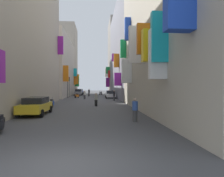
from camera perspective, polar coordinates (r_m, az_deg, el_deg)
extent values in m
plane|color=#424244|center=(36.03, -6.24, -3.03)|extent=(140.00, 140.00, 0.00)
cube|color=#9E9384|center=(22.50, -29.60, 18.77)|extent=(6.00, 26.94, 18.72)
cube|color=purple|center=(32.89, -14.62, 11.95)|extent=(0.86, 0.36, 2.85)
cube|color=#B2A899|center=(46.99, -15.78, 5.88)|extent=(6.00, 20.56, 13.21)
cube|color=orange|center=(37.46, -13.17, 4.22)|extent=(0.95, 0.54, 2.94)
cube|color=orange|center=(55.01, -10.63, 2.36)|extent=(0.61, 0.48, 2.34)
cube|color=#19B2BF|center=(54.57, -10.56, 4.61)|extent=(0.87, 0.44, 2.14)
cube|color=#9E9384|center=(62.24, -13.09, 7.98)|extent=(6.00, 9.73, 20.49)
cube|color=orange|center=(57.17, -10.19, 2.65)|extent=(1.03, 0.58, 2.81)
cube|color=yellow|center=(64.00, -9.77, 2.75)|extent=(0.69, 0.63, 2.88)
cube|color=green|center=(57.45, -10.08, 2.03)|extent=(1.20, 0.41, 2.92)
cube|color=orange|center=(14.22, 9.67, 13.89)|extent=(1.22, 0.37, 2.10)
cube|color=blue|center=(9.36, 18.84, 23.04)|extent=(1.19, 0.65, 2.56)
cube|color=yellow|center=(13.19, 11.02, 12.02)|extent=(1.08, 0.62, 2.06)
cube|color=white|center=(11.81, 13.03, 9.56)|extent=(0.98, 0.50, 2.84)
cube|color=#19B2BF|center=(11.79, 13.50, 14.18)|extent=(0.93, 0.40, 2.82)
cube|color=#BCB29E|center=(23.72, 13.67, 19.90)|extent=(6.00, 13.55, 20.31)
cube|color=green|center=(26.88, 3.25, 11.35)|extent=(0.76, 0.46, 2.41)
cube|color=white|center=(22.46, 4.21, 5.09)|extent=(1.13, 0.55, 2.74)
cube|color=white|center=(16.94, 7.10, 12.43)|extent=(1.30, 0.44, 3.04)
cube|color=blue|center=(24.03, 4.54, 16.72)|extent=(0.67, 0.65, 2.57)
cube|color=gray|center=(42.22, 5.03, 10.37)|extent=(6.00, 25.96, 18.87)
cube|color=orange|center=(34.52, 1.30, 8.05)|extent=(0.90, 0.58, 2.32)
cube|color=purple|center=(38.49, 0.66, 8.93)|extent=(0.93, 0.49, 1.46)
cube|color=purple|center=(30.89, 1.74, 2.68)|extent=(1.14, 0.48, 2.00)
cube|color=gray|center=(61.00, 1.98, 8.81)|extent=(6.00, 11.95, 21.90)
cube|color=green|center=(56.78, -1.19, 5.27)|extent=(1.10, 0.43, 1.92)
cube|color=red|center=(55.53, -0.86, 4.19)|extent=(0.61, 0.49, 1.99)
cube|color=purple|center=(58.20, -1.26, 1.80)|extent=(1.05, 0.53, 2.70)
cube|color=white|center=(65.24, -1.60, 4.64)|extent=(0.98, 0.57, 2.92)
cube|color=white|center=(38.50, -0.44, -1.90)|extent=(1.78, 4.26, 0.59)
cube|color=black|center=(38.26, -0.41, -1.04)|extent=(1.57, 2.38, 0.59)
cylinder|color=black|center=(39.86, -1.87, -2.24)|extent=(0.18, 0.60, 0.60)
cylinder|color=black|center=(39.98, 0.68, -2.23)|extent=(0.18, 0.60, 0.60)
cylinder|color=black|center=(37.05, -1.65, -2.46)|extent=(0.18, 0.60, 0.60)
cylinder|color=black|center=(37.19, 1.09, -2.45)|extent=(0.18, 0.60, 0.60)
cube|color=slate|center=(51.09, -9.62, -1.22)|extent=(1.72, 3.96, 0.68)
cube|color=black|center=(51.27, -9.60, -0.52)|extent=(1.51, 2.22, 0.56)
cylinder|color=black|center=(49.73, -8.76, -1.66)|extent=(0.18, 0.60, 0.60)
cylinder|color=black|center=(49.88, -10.73, -1.66)|extent=(0.18, 0.60, 0.60)
cylinder|color=black|center=(52.34, -8.56, -1.55)|extent=(0.18, 0.60, 0.60)
cylinder|color=black|center=(52.48, -10.44, -1.54)|extent=(0.18, 0.60, 0.60)
cube|color=navy|center=(58.53, -9.21, -0.97)|extent=(1.73, 4.17, 0.70)
cube|color=black|center=(58.72, -9.20, -0.37)|extent=(1.52, 2.34, 0.52)
cylinder|color=black|center=(57.11, -8.46, -1.36)|extent=(0.18, 0.60, 0.60)
cylinder|color=black|center=(57.25, -10.18, -1.36)|extent=(0.18, 0.60, 0.60)
cylinder|color=black|center=(59.85, -8.29, -1.27)|extent=(0.18, 0.60, 0.60)
cylinder|color=black|center=(59.98, -9.93, -1.26)|extent=(0.18, 0.60, 0.60)
cube|color=gold|center=(17.34, -21.20, -5.07)|extent=(1.75, 4.27, 0.63)
cube|color=black|center=(17.49, -21.01, -3.17)|extent=(1.54, 2.39, 0.49)
cylinder|color=black|center=(15.79, -19.58, -6.78)|extent=(0.18, 0.60, 0.60)
cylinder|color=black|center=(16.32, -25.58, -6.56)|extent=(0.18, 0.60, 0.60)
cylinder|color=black|center=(18.51, -17.33, -5.67)|extent=(0.18, 0.60, 0.60)
cylinder|color=black|center=(18.97, -22.53, -5.54)|extent=(0.18, 0.60, 0.60)
cube|color=orange|center=(39.72, -10.11, -2.02)|extent=(0.76, 1.11, 0.45)
cube|color=black|center=(39.88, -10.00, -1.57)|extent=(0.49, 0.64, 0.16)
cylinder|color=#4C4C51|center=(39.24, -10.43, -1.58)|extent=(0.15, 0.28, 0.68)
cylinder|color=black|center=(39.15, -10.51, -2.39)|extent=(0.26, 0.49, 0.48)
cylinder|color=black|center=(40.31, -9.72, -2.30)|extent=(0.26, 0.49, 0.48)
cube|color=#2D4CAD|center=(23.22, -16.97, -3.97)|extent=(0.74, 1.20, 0.45)
cube|color=black|center=(23.40, -17.01, -3.19)|extent=(0.47, 0.63, 0.16)
cylinder|color=#4C4C51|center=(22.63, -16.87, -3.27)|extent=(0.13, 0.28, 0.68)
cylinder|color=black|center=(22.54, -16.84, -4.69)|extent=(0.23, 0.49, 0.48)
cylinder|color=black|center=(23.93, -17.09, -4.37)|extent=(0.23, 0.49, 0.48)
cylinder|color=black|center=(12.24, -29.50, -9.29)|extent=(0.25, 0.49, 0.48)
cube|color=silver|center=(53.47, -3.31, -1.32)|extent=(0.80, 1.16, 0.45)
cube|color=black|center=(53.28, -3.23, -0.99)|extent=(0.50, 0.64, 0.16)
cylinder|color=#4C4C51|center=(53.96, -3.53, -0.95)|extent=(0.16, 0.28, 0.68)
cylinder|color=black|center=(54.10, -3.58, -1.53)|extent=(0.27, 0.48, 0.48)
cylinder|color=black|center=(52.87, -3.03, -1.58)|extent=(0.27, 0.48, 0.48)
cylinder|color=#3E3E3E|center=(32.10, 0.60, -2.77)|extent=(0.45, 0.45, 0.81)
cylinder|color=black|center=(32.07, 0.60, -1.48)|extent=(0.53, 0.53, 0.64)
sphere|color=tan|center=(32.05, 0.60, -0.72)|extent=(0.22, 0.22, 0.22)
cylinder|color=#383838|center=(35.60, -7.92, -2.47)|extent=(0.44, 0.44, 0.76)
cylinder|color=#B2AD9E|center=(35.57, -7.92, -1.38)|extent=(0.53, 0.53, 0.60)
sphere|color=tan|center=(35.56, -7.92, -0.73)|extent=(0.21, 0.21, 0.21)
cylinder|color=black|center=(23.25, -4.64, -4.16)|extent=(0.35, 0.35, 0.75)
cylinder|color=#B2AD9E|center=(23.21, -4.64, -2.52)|extent=(0.42, 0.42, 0.59)
sphere|color=tan|center=(23.19, -4.65, -1.54)|extent=(0.20, 0.20, 0.20)
cylinder|color=#3E3E3E|center=(13.22, 6.65, -7.86)|extent=(0.35, 0.35, 0.75)
cylinder|color=#335199|center=(13.14, 6.65, -4.95)|extent=(0.42, 0.42, 0.60)
sphere|color=tan|center=(13.10, 6.66, -3.21)|extent=(0.20, 0.20, 0.20)
cylinder|color=#383838|center=(46.21, -6.65, -1.70)|extent=(0.37, 0.37, 0.82)
cylinder|color=black|center=(46.18, -6.65, -0.79)|extent=(0.44, 0.44, 0.65)
sphere|color=tan|center=(46.17, -6.65, -0.24)|extent=(0.22, 0.22, 0.22)
cylinder|color=#2D2D2D|center=(39.98, -12.73, -0.08)|extent=(0.12, 0.12, 3.62)
cube|color=black|center=(40.01, -12.74, 3.05)|extent=(0.26, 0.26, 0.75)
sphere|color=red|center=(39.88, -12.76, 3.42)|extent=(0.14, 0.14, 0.14)
sphere|color=orange|center=(39.87, -12.76, 3.06)|extent=(0.14, 0.14, 0.14)
sphere|color=green|center=(39.86, -12.76, 2.70)|extent=(0.14, 0.14, 0.14)
cylinder|color=#2D2D2D|center=(41.95, -12.27, -0.16)|extent=(0.12, 0.12, 3.45)
cube|color=black|center=(41.97, -12.27, 2.70)|extent=(0.26, 0.26, 0.75)
sphere|color=red|center=(41.84, -12.30, 3.05)|extent=(0.14, 0.14, 0.14)
sphere|color=orange|center=(41.83, -12.30, 2.71)|extent=(0.14, 0.14, 0.14)
sphere|color=green|center=(41.82, -12.30, 2.37)|extent=(0.14, 0.14, 0.14)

